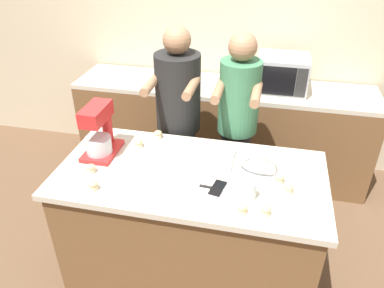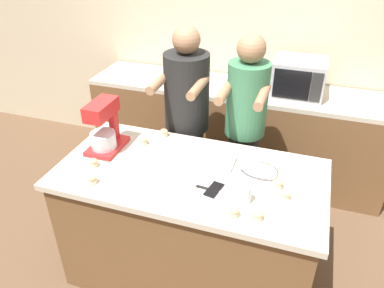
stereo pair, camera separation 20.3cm
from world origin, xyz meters
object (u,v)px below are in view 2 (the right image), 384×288
object	(u,v)px
cupcake_6	(143,141)
baking_tray	(206,156)
cupcake_0	(278,184)
cupcake_5	(234,212)
cupcake_3	(286,195)
cupcake_4	(93,163)
person_right	(244,135)
drinking_glass	(245,194)
mixing_bowl	(256,167)
stand_mixer	(105,128)
cell_phone	(214,189)
cupcake_1	(164,133)
microwave_oven	(298,77)
cupcake_7	(92,179)
knife	(211,190)
cupcake_2	(258,215)
person_left	(187,126)

from	to	relation	value
cupcake_6	baking_tray	bearing A→B (deg)	-3.61
cupcake_0	cupcake_5	distance (m)	0.37
cupcake_3	cupcake_4	xyz separation A→B (m)	(-1.20, -0.06, 0.00)
person_right	cupcake_3	world-z (taller)	person_right
drinking_glass	cupcake_4	world-z (taller)	drinking_glass
mixing_bowl	cupcake_6	xyz separation A→B (m)	(-0.81, 0.13, -0.04)
stand_mixer	cell_phone	bearing A→B (deg)	-14.41
mixing_bowl	cupcake_1	distance (m)	0.77
microwave_oven	cupcake_7	distance (m)	1.98
person_right	drinking_glass	distance (m)	0.83
stand_mixer	cupcake_3	distance (m)	1.25
stand_mixer	cupcake_7	distance (m)	0.42
knife	cupcake_3	size ratio (longest dim) A/B	3.89
cupcake_1	cupcake_5	distance (m)	0.95
baking_tray	cupcake_3	xyz separation A→B (m)	(0.55, -0.26, 0.01)
cupcake_2	cupcake_7	distance (m)	1.00
baking_tray	cupcake_4	bearing A→B (deg)	-153.86
mixing_bowl	cupcake_0	size ratio (longest dim) A/B	4.11
cell_phone	knife	distance (m)	0.02
stand_mixer	cupcake_6	xyz separation A→B (m)	(0.21, 0.13, -0.13)
person_right	cell_phone	xyz separation A→B (m)	(-0.02, -0.76, 0.05)
baking_tray	cupcake_5	size ratio (longest dim) A/B	6.90
stand_mixer	mixing_bowl	xyz separation A→B (m)	(1.03, 0.01, -0.09)
cupcake_5	cupcake_7	world-z (taller)	same
microwave_oven	drinking_glass	distance (m)	1.57
baking_tray	mixing_bowl	bearing A→B (deg)	-15.66
cupcake_2	person_right	bearing A→B (deg)	105.81
person_right	cupcake_7	bearing A→B (deg)	-128.51
person_right	cupcake_4	world-z (taller)	person_right
mixing_bowl	microwave_oven	size ratio (longest dim) A/B	0.53
cupcake_5	stand_mixer	bearing A→B (deg)	158.36
cupcake_6	cupcake_7	xyz separation A→B (m)	(-0.10, -0.51, 0.00)
mixing_bowl	cupcake_6	size ratio (longest dim) A/B	4.11
baking_tray	cupcake_2	world-z (taller)	cupcake_2
microwave_oven	cupcake_6	size ratio (longest dim) A/B	7.76
person_left	drinking_glass	distance (m)	1.02
baking_tray	person_right	bearing A→B (deg)	69.46
person_left	cupcake_6	size ratio (longest dim) A/B	29.17
mixing_bowl	cupcake_3	size ratio (longest dim) A/B	4.11
cupcake_1	microwave_oven	bearing A→B (deg)	50.35
cupcake_0	cupcake_5	size ratio (longest dim) A/B	1.00
cupcake_0	cupcake_2	size ratio (longest dim) A/B	1.00
mixing_bowl	drinking_glass	world-z (taller)	mixing_bowl
person_left	cupcake_0	xyz separation A→B (m)	(0.78, -0.62, 0.07)
microwave_oven	cupcake_2	distance (m)	1.68
person_right	cupcake_0	distance (m)	0.70
person_left	baking_tray	distance (m)	0.53
cupcake_4	cupcake_6	distance (m)	0.40
stand_mixer	cupcake_7	world-z (taller)	stand_mixer
baking_tray	cupcake_0	xyz separation A→B (m)	(0.49, -0.17, 0.01)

